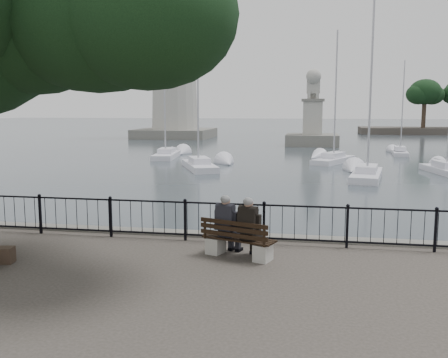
% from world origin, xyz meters
% --- Properties ---
extents(harbor, '(260.00, 260.00, 1.20)m').
position_xyz_m(harbor, '(0.00, 3.00, -0.50)').
color(harbor, '#62605C').
rests_on(harbor, ground).
extents(railing, '(22.06, 0.06, 1.00)m').
position_xyz_m(railing, '(0.00, 2.50, 0.56)').
color(railing, black).
rests_on(railing, ground).
extents(bench, '(1.75, 1.04, 0.88)m').
position_xyz_m(bench, '(0.54, 1.28, 0.31)').
color(bench, '#A3A092').
rests_on(bench, ground).
extents(person_left, '(0.56, 0.77, 1.40)m').
position_xyz_m(person_left, '(0.28, 1.47, 0.65)').
color(person_left, black).
rests_on(person_left, ground).
extents(person_right, '(0.56, 0.77, 1.40)m').
position_xyz_m(person_right, '(0.82, 1.28, 0.65)').
color(person_right, black).
rests_on(person_right, ground).
extents(lighthouse, '(10.65, 10.65, 32.38)m').
position_xyz_m(lighthouse, '(-18.00, 62.00, 12.71)').
color(lighthouse, '#62605C').
rests_on(lighthouse, ground).
extents(lion_monument, '(6.01, 6.01, 8.86)m').
position_xyz_m(lion_monument, '(2.00, 49.93, 1.22)').
color(lion_monument, '#62605C').
rests_on(lion_monument, ground).
extents(sailboat_b, '(3.92, 6.20, 12.05)m').
position_xyz_m(sailboat_b, '(-5.86, 25.18, -0.67)').
color(sailboat_b, silver).
rests_on(sailboat_b, ground).
extents(sailboat_c, '(2.59, 6.09, 11.55)m').
position_xyz_m(sailboat_c, '(5.45, 22.16, -0.67)').
color(sailboat_c, silver).
rests_on(sailboat_c, ground).
extents(sailboat_d, '(2.42, 5.45, 9.92)m').
position_xyz_m(sailboat_d, '(10.89, 25.65, -0.70)').
color(sailboat_d, silver).
rests_on(sailboat_d, ground).
extents(sailboat_e, '(2.38, 6.21, 12.64)m').
position_xyz_m(sailboat_e, '(-10.55, 32.65, -0.65)').
color(sailboat_e, silver).
rests_on(sailboat_e, ground).
extents(sailboat_f, '(3.75, 5.77, 10.50)m').
position_xyz_m(sailboat_f, '(3.77, 31.15, -0.69)').
color(sailboat_f, silver).
rests_on(sailboat_f, ground).
extents(sailboat_g, '(1.68, 4.72, 8.80)m').
position_xyz_m(sailboat_g, '(10.15, 39.19, -0.71)').
color(sailboat_g, silver).
rests_on(sailboat_g, ground).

